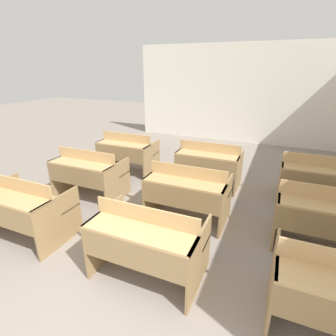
% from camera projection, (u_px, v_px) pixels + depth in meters
% --- Properties ---
extents(wall_back, '(6.36, 0.06, 2.88)m').
position_uv_depth(wall_back, '(238.00, 94.00, 7.87)').
color(wall_back, white).
rests_on(wall_back, ground_plane).
extents(bench_front_left, '(1.18, 0.77, 0.88)m').
position_uv_depth(bench_front_left, '(23.00, 206.00, 3.51)').
color(bench_front_left, olive).
rests_on(bench_front_left, ground_plane).
extents(bench_front_center, '(1.18, 0.77, 0.88)m').
position_uv_depth(bench_front_center, '(147.00, 240.00, 2.83)').
color(bench_front_center, '#93754A').
rests_on(bench_front_center, ground_plane).
extents(bench_second_left, '(1.18, 0.77, 0.88)m').
position_uv_depth(bench_second_left, '(89.00, 172.00, 4.65)').
color(bench_second_left, '#98794F').
rests_on(bench_second_left, ground_plane).
extents(bench_second_center, '(1.18, 0.77, 0.88)m').
position_uv_depth(bench_second_center, '(187.00, 191.00, 3.93)').
color(bench_second_center, olive).
rests_on(bench_second_center, ground_plane).
extents(bench_second_right, '(1.18, 0.77, 0.88)m').
position_uv_depth(bench_second_right, '(327.00, 217.00, 3.27)').
color(bench_second_right, '#93744A').
rests_on(bench_second_right, ground_plane).
extents(bench_third_left, '(1.18, 0.77, 0.88)m').
position_uv_depth(bench_third_left, '(127.00, 152.00, 5.78)').
color(bench_third_left, '#987A50').
rests_on(bench_third_left, ground_plane).
extents(bench_third_center, '(1.18, 0.77, 0.88)m').
position_uv_depth(bench_third_center, '(209.00, 163.00, 5.09)').
color(bench_third_center, '#97784E').
rests_on(bench_third_center, ground_plane).
extents(bench_third_right, '(1.18, 0.77, 0.88)m').
position_uv_depth(bench_third_right, '(318.00, 179.00, 4.37)').
color(bench_third_right, '#97794F').
rests_on(bench_third_right, ground_plane).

